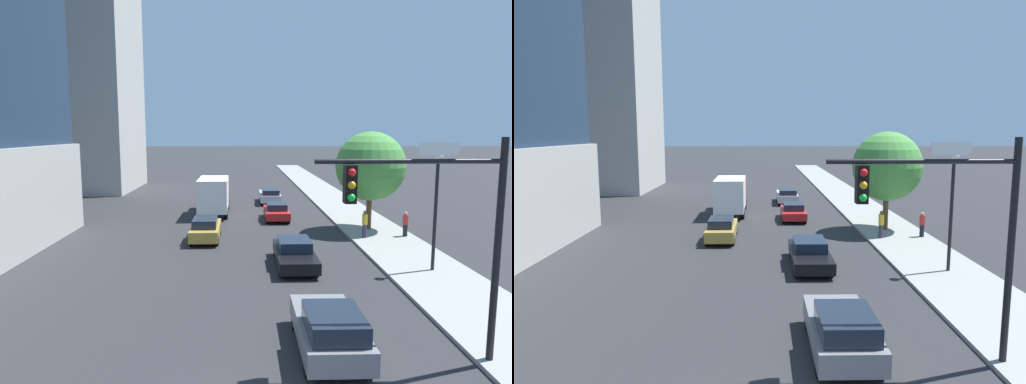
# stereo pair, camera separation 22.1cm
# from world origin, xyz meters

# --- Properties ---
(sidewalk) EXTENTS (4.26, 120.00, 0.15)m
(sidewalk) POSITION_xyz_m (8.72, 20.00, 0.07)
(sidewalk) COLOR gray
(sidewalk) RESTS_ON ground
(construction_building) EXTENTS (20.51, 17.81, 39.32)m
(construction_building) POSITION_xyz_m (-19.18, 44.76, 17.36)
(construction_building) COLOR #B2AFA8
(construction_building) RESTS_ON ground
(traffic_light_pole) EXTENTS (5.34, 0.48, 6.46)m
(traffic_light_pole) POSITION_xyz_m (5.20, 4.00, 4.53)
(traffic_light_pole) COLOR black
(traffic_light_pole) RESTS_ON sidewalk
(street_lamp) EXTENTS (0.44, 0.44, 5.68)m
(street_lamp) POSITION_xyz_m (8.93, 12.44, 3.88)
(street_lamp) COLOR black
(street_lamp) RESTS_ON sidewalk
(street_tree) EXTENTS (4.66, 4.66, 6.63)m
(street_tree) POSITION_xyz_m (8.43, 21.60, 4.44)
(street_tree) COLOR brown
(street_tree) RESTS_ON sidewalk
(car_gray) EXTENTS (1.92, 4.34, 1.57)m
(car_gray) POSITION_xyz_m (2.42, 4.79, 0.79)
(car_gray) COLOR slate
(car_gray) RESTS_ON ground
(car_black) EXTENTS (1.89, 4.77, 1.35)m
(car_black) POSITION_xyz_m (2.42, 13.78, 0.66)
(car_black) COLOR black
(car_black) RESTS_ON ground
(car_red) EXTENTS (1.80, 4.12, 1.32)m
(car_red) POSITION_xyz_m (2.42, 25.64, 0.68)
(car_red) COLOR red
(car_red) RESTS_ON ground
(car_gold) EXTENTS (1.74, 4.39, 1.46)m
(car_gold) POSITION_xyz_m (-2.51, 19.34, 0.72)
(car_gold) COLOR #AD8938
(car_gold) RESTS_ON ground
(car_silver) EXTENTS (1.87, 4.66, 1.42)m
(car_silver) POSITION_xyz_m (2.42, 33.75, 0.72)
(car_silver) COLOR #B7B7BC
(car_silver) RESTS_ON ground
(box_truck) EXTENTS (2.31, 6.75, 3.07)m
(box_truck) POSITION_xyz_m (-2.51, 28.07, 1.71)
(box_truck) COLOR #B21E1E
(box_truck) RESTS_ON ground
(pedestrian_red_shirt) EXTENTS (0.34, 0.34, 1.58)m
(pedestrian_red_shirt) POSITION_xyz_m (10.15, 19.35, 0.95)
(pedestrian_red_shirt) COLOR black
(pedestrian_red_shirt) RESTS_ON sidewalk
(pedestrian_yellow_shirt) EXTENTS (0.34, 0.34, 1.72)m
(pedestrian_yellow_shirt) POSITION_xyz_m (7.46, 19.07, 1.03)
(pedestrian_yellow_shirt) COLOR #38334C
(pedestrian_yellow_shirt) RESTS_ON sidewalk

